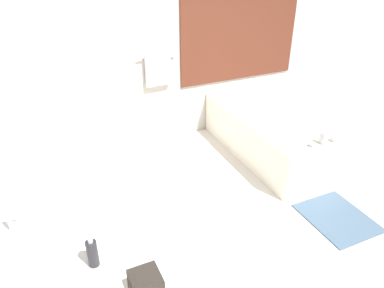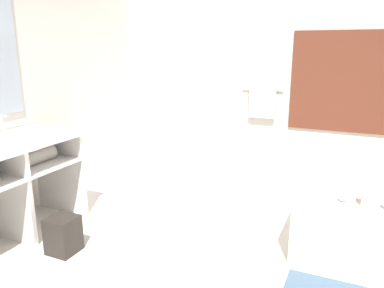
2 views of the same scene
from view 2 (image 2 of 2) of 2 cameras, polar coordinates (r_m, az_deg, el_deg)
name	(u,v)px [view 2 (image 2 of 2)]	position (r m, az deg, el deg)	size (l,w,h in m)	color
ground_plane	(223,277)	(2.89, 4.80, -19.48)	(16.00, 16.00, 0.00)	silver
wall_back_with_blinds	(294,71)	(4.56, 15.23, 10.72)	(7.40, 0.13, 2.70)	silver
vanity_counter	(5,170)	(3.48, -26.63, -3.61)	(0.65, 1.31, 0.87)	white
sink_faucet	(3,125)	(3.65, -26.89, 2.58)	(0.09, 0.04, 0.18)	silver
bathtub	(361,196)	(3.77, 24.39, -7.22)	(0.96, 1.84, 0.66)	silver
waste_bin	(63,235)	(3.26, -19.04, -12.95)	(0.22, 0.22, 0.30)	#2D2823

